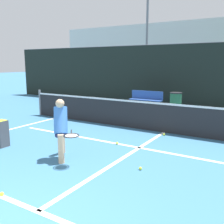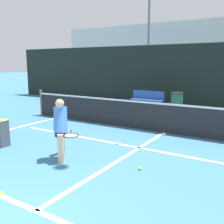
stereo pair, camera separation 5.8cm
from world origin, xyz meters
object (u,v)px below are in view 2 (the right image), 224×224
(ball_hopper, at_px, (2,133))
(trash_bin, at_px, (177,103))
(courtside_bench, at_px, (147,99))
(player_practicing, at_px, (61,127))

(ball_hopper, height_order, trash_bin, trash_bin)
(ball_hopper, relative_size, courtside_bench, 0.44)
(ball_hopper, distance_m, trash_bin, 7.38)
(player_practicing, height_order, trash_bin, player_practicing)
(trash_bin, bearing_deg, ball_hopper, -109.10)
(player_practicing, relative_size, ball_hopper, 1.97)
(player_practicing, bearing_deg, courtside_bench, 148.66)
(courtside_bench, bearing_deg, ball_hopper, -96.95)
(player_practicing, distance_m, ball_hopper, 2.01)
(courtside_bench, bearing_deg, trash_bin, -12.85)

